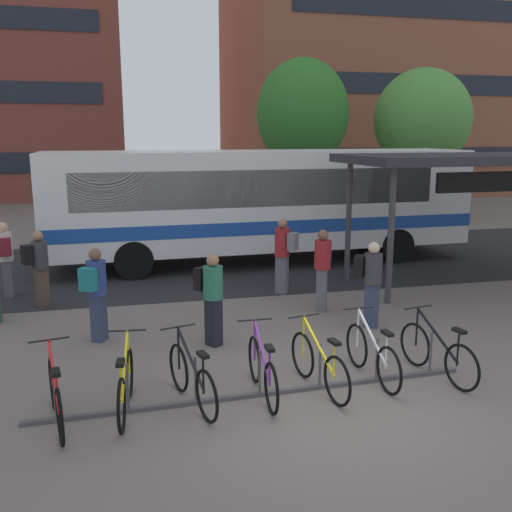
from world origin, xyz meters
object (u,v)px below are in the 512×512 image
parked_bicycle_yellow_1 (126,386)px  parked_bicycle_purple_3 (262,371)px  commuter_maroon_pack_3 (5,255)px  commuter_black_pack_5 (371,278)px  commuter_black_pack_4 (212,293)px  parked_bicycle_yellow_4 (319,365)px  transit_shelter (471,163)px  parked_bicycle_black_6 (437,353)px  street_tree_1 (303,114)px  commuter_teal_pack_1 (96,289)px  street_tree_0 (422,119)px  commuter_red_pack_6 (323,264)px  city_bus (264,201)px  parked_bicycle_red_0 (56,397)px  commuter_grey_pack_0 (283,251)px  commuter_black_pack_2 (38,263)px  parked_bicycle_white_5 (372,355)px  parked_bicycle_black_2 (192,379)px

parked_bicycle_yellow_1 → parked_bicycle_purple_3: (1.88, 0.05, 0.00)m
commuter_maroon_pack_3 → commuter_black_pack_5: (7.15, -3.75, -0.03)m
parked_bicycle_yellow_1 → commuter_black_pack_4: 2.75m
parked_bicycle_yellow_4 → transit_shelter: 7.85m
parked_bicycle_purple_3 → parked_bicycle_yellow_4: 0.84m
parked_bicycle_purple_3 → parked_bicycle_black_6: 2.75m
commuter_maroon_pack_3 → street_tree_1: (10.26, 10.32, 3.52)m
commuter_teal_pack_1 → street_tree_0: size_ratio=0.26×
commuter_maroon_pack_3 → parked_bicycle_purple_3: bearing=-154.9°
commuter_red_pack_6 → street_tree_0: street_tree_0 is taller
city_bus → parked_bicycle_black_6: size_ratio=7.11×
parked_bicycle_red_0 → commuter_black_pack_5: 6.09m
parked_bicycle_yellow_4 → commuter_black_pack_5: size_ratio=1.02×
street_tree_1 → commuter_red_pack_6: bearing=-105.8°
commuter_grey_pack_0 → commuter_red_pack_6: commuter_grey_pack_0 is taller
commuter_red_pack_6 → commuter_black_pack_2: bearing=-77.8°
parked_bicycle_red_0 → parked_bicycle_yellow_1: size_ratio=0.99×
parked_bicycle_red_0 → street_tree_0: (13.84, 16.00, 3.91)m
transit_shelter → street_tree_1: (-0.54, 11.54, 1.54)m
parked_bicycle_white_5 → parked_bicycle_black_6: size_ratio=1.01×
parked_bicycle_black_6 → street_tree_1: size_ratio=0.25×
parked_bicycle_purple_3 → street_tree_1: size_ratio=0.25×
parked_bicycle_purple_3 → commuter_black_pack_5: (2.72, 2.43, 0.58)m
parked_bicycle_yellow_1 → commuter_teal_pack_1: bearing=15.3°
parked_bicycle_yellow_1 → parked_bicycle_purple_3: bearing=-82.2°
parked_bicycle_red_0 → commuter_teal_pack_1: 3.08m
commuter_teal_pack_1 → street_tree_1: (8.17, 13.68, 3.53)m
parked_bicycle_black_2 → parked_bicycle_purple_3: same height
parked_bicycle_purple_3 → commuter_black_pack_5: size_ratio=1.03×
transit_shelter → commuter_black_pack_4: (-6.75, -2.77, -2.02)m
parked_bicycle_yellow_1 → commuter_black_pack_2: bearing=24.3°
commuter_black_pack_2 → commuter_black_pack_4: bearing=-68.4°
commuter_grey_pack_0 → commuter_black_pack_4: commuter_grey_pack_0 is taller
parked_bicycle_red_0 → street_tree_0: bearing=-51.6°
parked_bicycle_yellow_4 → commuter_maroon_pack_3: commuter_maroon_pack_3 is taller
parked_bicycle_yellow_1 → commuter_black_pack_2: (-1.73, 5.33, 0.57)m
parked_bicycle_red_0 → commuter_grey_pack_0: size_ratio=0.96×
commuter_red_pack_6 → street_tree_1: street_tree_1 is taller
parked_bicycle_purple_3 → commuter_maroon_pack_3: bearing=36.1°
transit_shelter → parked_bicycle_purple_3: bearing=-144.2°
parked_bicycle_white_5 → commuter_black_pack_4: size_ratio=1.05×
parked_bicycle_yellow_1 → commuter_maroon_pack_3: commuter_maroon_pack_3 is taller
commuter_black_pack_2 → commuter_black_pack_5: (6.34, -2.85, 0.01)m
parked_bicycle_black_2 → commuter_black_pack_5: 4.51m
parked_bicycle_black_6 → commuter_black_pack_5: 2.48m
parked_bicycle_yellow_1 → commuter_black_pack_4: commuter_black_pack_4 is taller
transit_shelter → commuter_teal_pack_1: size_ratio=3.62×
transit_shelter → commuter_teal_pack_1: (-8.71, -2.14, -1.99)m
commuter_black_pack_5 → street_tree_0: bearing=91.2°
street_tree_0 → street_tree_1: street_tree_1 is taller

